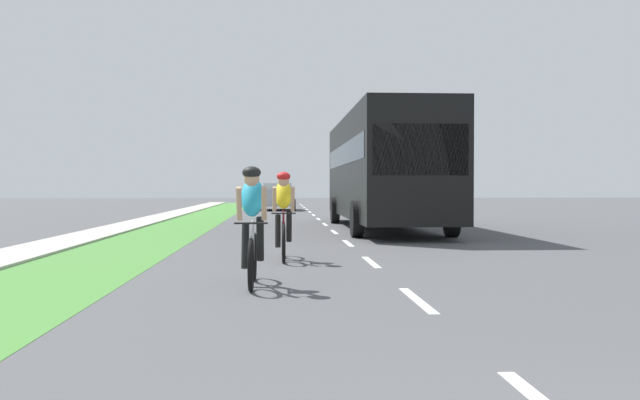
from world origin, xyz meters
The scene contains 8 objects.
ground_plane centered at (0.00, 20.00, 0.00)m, with size 120.00×120.00×0.00m, color #4C4C4F.
grass_verge centered at (-4.84, 20.00, 0.00)m, with size 2.29×70.00×0.01m, color #478438.
sidewalk_concrete centered at (-6.64, 20.00, 0.00)m, with size 1.31×70.00×0.10m, color #B2ADA3.
lane_markings_center centered at (0.00, 24.00, 0.00)m, with size 0.12×53.80×0.01m.
cyclist_lead centered at (-1.95, 7.22, 0.81)m, with size 0.42×1.72×1.58m.
cyclist_trailing centered at (-1.52, 10.40, 0.81)m, with size 0.42×1.72×1.58m.
bus_black centered at (1.66, 19.58, 1.98)m, with size 2.78×11.60×3.48m.
sedan_silver centered at (-1.70, 37.10, 0.77)m, with size 1.98×4.30×1.52m.
Camera 1 is at (-1.60, -1.82, 1.31)m, focal length 38.41 mm.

